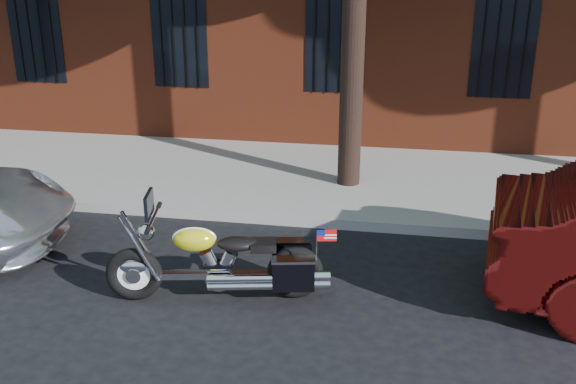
# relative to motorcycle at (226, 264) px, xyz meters

# --- Properties ---
(ground) EXTENTS (120.00, 120.00, 0.00)m
(ground) POSITION_rel_motorcycle_xyz_m (0.52, 0.85, -0.43)
(ground) COLOR black
(ground) RESTS_ON ground
(curb) EXTENTS (40.00, 0.16, 0.15)m
(curb) POSITION_rel_motorcycle_xyz_m (0.52, 2.23, -0.35)
(curb) COLOR gray
(curb) RESTS_ON ground
(sidewalk) EXTENTS (40.00, 3.60, 0.15)m
(sidewalk) POSITION_rel_motorcycle_xyz_m (0.52, 4.11, -0.35)
(sidewalk) COLOR gray
(sidewalk) RESTS_ON ground
(motorcycle) EXTENTS (2.53, 1.01, 1.27)m
(motorcycle) POSITION_rel_motorcycle_xyz_m (0.00, 0.00, 0.00)
(motorcycle) COLOR black
(motorcycle) RESTS_ON ground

